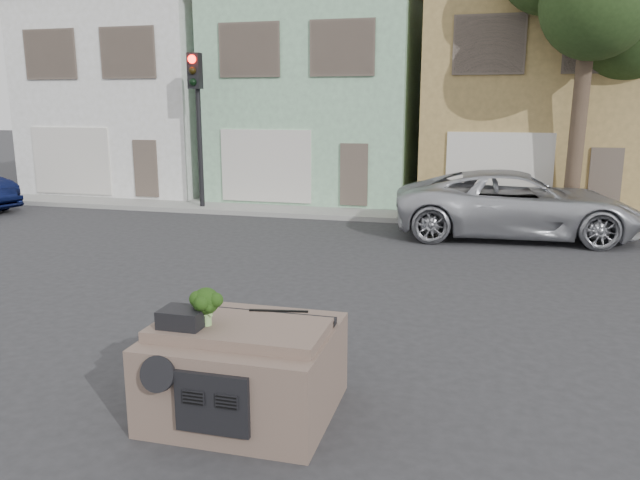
% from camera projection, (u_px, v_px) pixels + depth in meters
% --- Properties ---
extents(ground_plane, '(120.00, 120.00, 0.00)m').
position_uv_depth(ground_plane, '(315.00, 325.00, 10.11)').
color(ground_plane, '#303033').
rests_on(ground_plane, ground).
extents(sidewalk, '(40.00, 3.00, 0.15)m').
position_uv_depth(sidewalk, '(401.00, 212.00, 20.01)').
color(sidewalk, gray).
rests_on(sidewalk, ground).
extents(townhouse_white, '(7.20, 8.20, 7.55)m').
position_uv_depth(townhouse_white, '(150.00, 96.00, 25.73)').
color(townhouse_white, white).
rests_on(townhouse_white, ground).
extents(townhouse_mint, '(7.20, 8.20, 7.55)m').
position_uv_depth(townhouse_mint, '(326.00, 96.00, 23.86)').
color(townhouse_mint, '#94C69F').
rests_on(townhouse_mint, ground).
extents(townhouse_tan, '(7.20, 8.20, 7.55)m').
position_uv_depth(townhouse_tan, '(532.00, 95.00, 21.99)').
color(townhouse_tan, '#A5874D').
rests_on(townhouse_tan, ground).
extents(silver_pickup, '(6.54, 3.38, 1.76)m').
position_uv_depth(silver_pickup, '(514.00, 237.00, 16.76)').
color(silver_pickup, '#B4B6BD').
rests_on(silver_pickup, ground).
extents(traffic_signal, '(0.40, 0.40, 5.10)m').
position_uv_depth(traffic_signal, '(198.00, 133.00, 20.15)').
color(traffic_signal, black).
rests_on(traffic_signal, ground).
extents(tree_near, '(4.40, 4.00, 8.50)m').
position_uv_depth(tree_near, '(582.00, 76.00, 17.20)').
color(tree_near, '#233817').
rests_on(tree_near, ground).
extents(car_dashboard, '(2.00, 1.80, 1.12)m').
position_uv_depth(car_dashboard, '(246.00, 366.00, 7.16)').
color(car_dashboard, brown).
rests_on(car_dashboard, ground).
extents(instrument_hump, '(0.48, 0.38, 0.20)m').
position_uv_depth(instrument_hump, '(183.00, 318.00, 6.83)').
color(instrument_hump, black).
rests_on(instrument_hump, car_dashboard).
extents(wiper_arm, '(0.69, 0.15, 0.02)m').
position_uv_depth(wiper_arm, '(279.00, 311.00, 7.33)').
color(wiper_arm, black).
rests_on(wiper_arm, car_dashboard).
extents(broccoli, '(0.48, 0.48, 0.44)m').
position_uv_depth(broccoli, '(206.00, 306.00, 6.84)').
color(broccoli, '#18320D').
rests_on(broccoli, car_dashboard).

